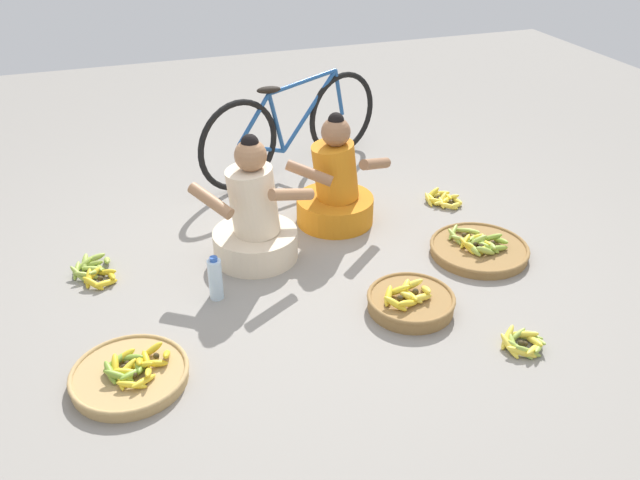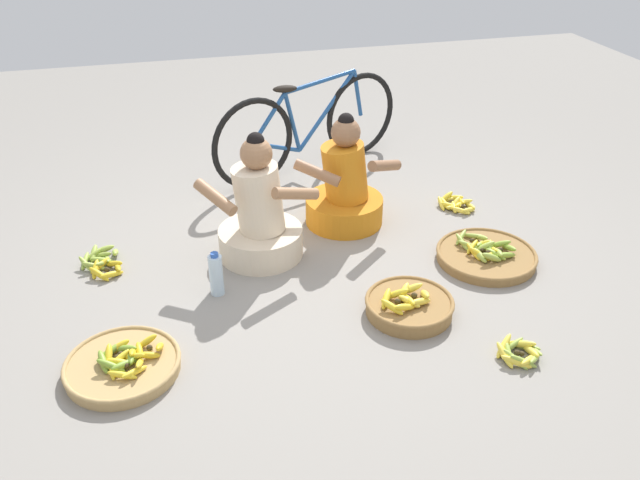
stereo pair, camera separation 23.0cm
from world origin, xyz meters
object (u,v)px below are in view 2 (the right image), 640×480
object	(u,v)px
loose_bananas_front_left	(519,353)
loose_bananas_near_bicycle	(102,262)
bicycle_leaning	(309,127)
water_bottle	(216,275)
vendor_woman_behind	(345,190)
banana_basket_mid_left	(123,364)
vendor_woman_front	(260,218)
banana_basket_back_left	(409,305)
loose_bananas_mid_right	(455,204)
banana_basket_front_center	(486,255)

from	to	relation	value
loose_bananas_front_left	loose_bananas_near_bicycle	size ratio (longest dim) A/B	0.64
bicycle_leaning	water_bottle	bearing A→B (deg)	-121.13
vendor_woman_behind	water_bottle	xyz separation A→B (m)	(-0.94, -0.63, -0.12)
banana_basket_mid_left	loose_bananas_front_left	distance (m)	1.95
vendor_woman_front	water_bottle	world-z (taller)	vendor_woman_front
bicycle_leaning	loose_bananas_near_bicycle	world-z (taller)	bicycle_leaning
vendor_woman_behind	bicycle_leaning	xyz separation A→B (m)	(-0.02, 0.90, 0.11)
banana_basket_back_left	loose_bananas_mid_right	distance (m)	1.33
loose_bananas_front_left	banana_basket_mid_left	bearing A→B (deg)	168.13
water_bottle	vendor_woman_behind	bearing A→B (deg)	33.67
vendor_woman_front	loose_bananas_front_left	world-z (taller)	vendor_woman_front
vendor_woman_front	banana_basket_mid_left	bearing A→B (deg)	-133.21
loose_bananas_front_left	loose_bananas_near_bicycle	xyz separation A→B (m)	(-2.02, 1.41, 0.00)
water_bottle	loose_bananas_mid_right	bearing A→B (deg)	19.73
banana_basket_mid_left	vendor_woman_behind	bearing A→B (deg)	38.61
loose_bananas_mid_right	banana_basket_front_center	bearing A→B (deg)	-99.58
vendor_woman_behind	loose_bananas_front_left	distance (m)	1.64
banana_basket_back_left	water_bottle	bearing A→B (deg)	155.32
vendor_woman_front	loose_bananas_mid_right	distance (m)	1.49
water_bottle	banana_basket_front_center	bearing A→B (deg)	-2.31
banana_basket_back_left	vendor_woman_front	bearing A→B (deg)	129.72
banana_basket_front_center	water_bottle	distance (m)	1.65
loose_bananas_mid_right	loose_bananas_front_left	xyz separation A→B (m)	(-0.38, -1.57, 0.00)
bicycle_leaning	banana_basket_back_left	xyz separation A→B (m)	(0.07, -1.98, -0.31)
banana_basket_back_left	loose_bananas_front_left	bearing A→B (deg)	-51.03
water_bottle	banana_basket_mid_left	bearing A→B (deg)	-133.99
vendor_woman_behind	loose_bananas_near_bicycle	distance (m)	1.60
vendor_woman_front	banana_basket_mid_left	xyz separation A→B (m)	(-0.84, -0.89, -0.22)
bicycle_leaning	banana_basket_back_left	distance (m)	2.00
vendor_woman_front	loose_bananas_front_left	size ratio (longest dim) A/B	3.25
vendor_woman_front	vendor_woman_behind	bearing A→B (deg)	23.71
loose_bananas_front_left	loose_bananas_near_bicycle	bearing A→B (deg)	145.20
banana_basket_front_center	vendor_woman_behind	bearing A→B (deg)	135.60
banana_basket_mid_left	water_bottle	bearing A→B (deg)	46.01
loose_bananas_mid_right	loose_bananas_front_left	world-z (taller)	same
vendor_woman_behind	banana_basket_front_center	bearing A→B (deg)	-44.40
loose_bananas_mid_right	banana_basket_back_left	bearing A→B (deg)	-125.60
vendor_woman_behind	banana_basket_front_center	size ratio (longest dim) A/B	1.26
vendor_woman_front	vendor_woman_behind	size ratio (longest dim) A/B	1.05
vendor_woman_front	bicycle_leaning	distance (m)	1.32
banana_basket_front_center	loose_bananas_front_left	world-z (taller)	banana_basket_front_center
water_bottle	loose_bananas_near_bicycle	bearing A→B (deg)	144.15
banana_basket_front_center	loose_bananas_front_left	bearing A→B (deg)	-106.70
loose_bananas_near_bicycle	water_bottle	distance (m)	0.80
banana_basket_back_left	water_bottle	xyz separation A→B (m)	(-0.99, 0.45, 0.07)
bicycle_leaning	loose_bananas_front_left	bearing A→B (deg)	-79.40
vendor_woman_behind	loose_bananas_mid_right	xyz separation A→B (m)	(0.82, 0.01, -0.22)
banana_basket_mid_left	banana_basket_back_left	size ratio (longest dim) A/B	1.16
vendor_woman_front	bicycle_leaning	size ratio (longest dim) A/B	0.51
banana_basket_front_center	loose_bananas_mid_right	size ratio (longest dim) A/B	2.10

